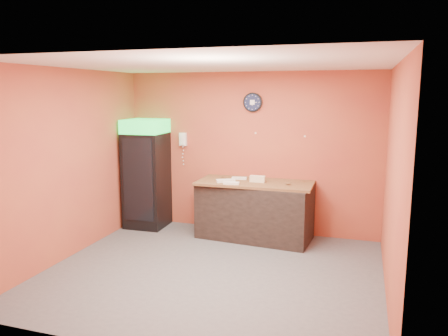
% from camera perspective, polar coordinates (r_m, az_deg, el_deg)
% --- Properties ---
extents(floor, '(4.50, 4.50, 0.00)m').
position_cam_1_polar(floor, '(6.20, -1.51, -13.41)').
color(floor, '#47474C').
rests_on(floor, ground).
extents(back_wall, '(4.50, 0.02, 2.80)m').
position_cam_1_polar(back_wall, '(7.68, 3.40, 2.00)').
color(back_wall, '#AC5030').
rests_on(back_wall, floor).
extents(left_wall, '(0.02, 4.00, 2.80)m').
position_cam_1_polar(left_wall, '(6.86, -19.58, 0.50)').
color(left_wall, '#AC5030').
rests_on(left_wall, floor).
extents(right_wall, '(0.02, 4.00, 2.80)m').
position_cam_1_polar(right_wall, '(5.48, 21.22, -1.84)').
color(right_wall, '#AC5030').
rests_on(right_wall, floor).
extents(ceiling, '(4.50, 4.00, 0.02)m').
position_cam_1_polar(ceiling, '(5.70, -1.64, 13.39)').
color(ceiling, white).
rests_on(ceiling, back_wall).
extents(beverage_cooler, '(0.71, 0.72, 1.97)m').
position_cam_1_polar(beverage_cooler, '(8.06, -10.21, -0.93)').
color(beverage_cooler, black).
rests_on(beverage_cooler, floor).
extents(prep_counter, '(1.93, 0.98, 0.94)m').
position_cam_1_polar(prep_counter, '(7.42, 4.02, -5.63)').
color(prep_counter, black).
rests_on(prep_counter, floor).
extents(wall_clock, '(0.33, 0.06, 0.33)m').
position_cam_1_polar(wall_clock, '(7.57, 3.77, 8.56)').
color(wall_clock, black).
rests_on(wall_clock, back_wall).
extents(wall_phone, '(0.13, 0.11, 0.24)m').
position_cam_1_polar(wall_phone, '(8.01, -5.39, 3.76)').
color(wall_phone, white).
rests_on(wall_phone, back_wall).
extents(butcher_paper, '(1.93, 0.89, 0.04)m').
position_cam_1_polar(butcher_paper, '(7.31, 4.07, -1.94)').
color(butcher_paper, brown).
rests_on(butcher_paper, prep_counter).
extents(sub_roll_stack, '(0.25, 0.09, 0.11)m').
position_cam_1_polar(sub_roll_stack, '(7.26, 4.40, -1.43)').
color(sub_roll_stack, beige).
rests_on(sub_roll_stack, butcher_paper).
extents(wrapped_sandwich_left, '(0.33, 0.25, 0.04)m').
position_cam_1_polar(wrapped_sandwich_left, '(7.25, 0.22, -1.67)').
color(wrapped_sandwich_left, silver).
rests_on(wrapped_sandwich_left, butcher_paper).
extents(wrapped_sandwich_mid, '(0.27, 0.13, 0.04)m').
position_cam_1_polar(wrapped_sandwich_mid, '(7.09, 0.96, -1.98)').
color(wrapped_sandwich_mid, silver).
rests_on(wrapped_sandwich_mid, butcher_paper).
extents(wrapped_sandwich_right, '(0.27, 0.14, 0.04)m').
position_cam_1_polar(wrapped_sandwich_right, '(7.49, 2.00, -1.34)').
color(wrapped_sandwich_right, silver).
rests_on(wrapped_sandwich_right, butcher_paper).
extents(kitchen_tool, '(0.07, 0.07, 0.07)m').
position_cam_1_polar(kitchen_tool, '(7.45, 4.94, -1.30)').
color(kitchen_tool, silver).
rests_on(kitchen_tool, butcher_paper).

